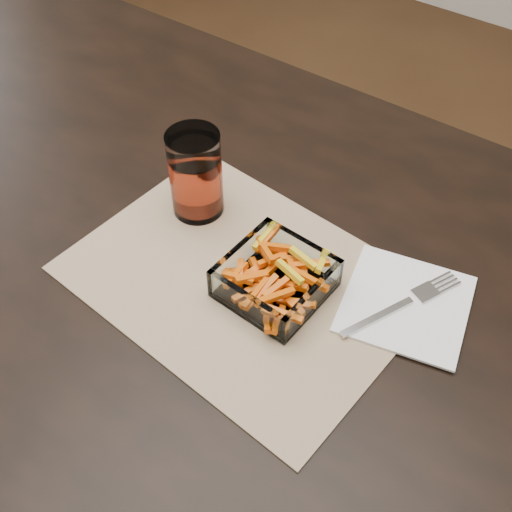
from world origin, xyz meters
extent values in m
plane|color=#331E0F|center=(0.00, 0.00, 0.00)|extent=(4.50, 4.50, 0.00)
cube|color=black|center=(0.00, 0.00, 0.73)|extent=(1.60, 0.90, 0.03)
cylinder|color=black|center=(-0.72, 0.37, 0.36)|extent=(0.06, 0.06, 0.72)
cube|color=tan|center=(0.14, -0.03, 0.75)|extent=(0.48, 0.37, 0.00)
cube|color=white|center=(0.19, -0.02, 0.76)|extent=(0.13, 0.13, 0.01)
cube|color=white|center=(0.19, 0.03, 0.78)|extent=(0.13, 0.02, 0.05)
cube|color=white|center=(0.18, -0.08, 0.78)|extent=(0.13, 0.02, 0.05)
cube|color=white|center=(0.13, -0.02, 0.78)|extent=(0.02, 0.13, 0.05)
cube|color=white|center=(0.25, -0.03, 0.78)|extent=(0.02, 0.13, 0.05)
cylinder|color=white|center=(0.00, 0.04, 0.82)|extent=(0.08, 0.08, 0.13)
cylinder|color=#B23019|center=(0.00, 0.04, 0.81)|extent=(0.07, 0.07, 0.09)
cube|color=white|center=(0.34, 0.05, 0.76)|extent=(0.19, 0.19, 0.00)
cube|color=silver|center=(0.32, 0.01, 0.76)|extent=(0.06, 0.11, 0.00)
cube|color=silver|center=(0.35, 0.08, 0.76)|extent=(0.04, 0.04, 0.00)
cube|color=silver|center=(0.36, 0.12, 0.76)|extent=(0.02, 0.03, 0.00)
cube|color=silver|center=(0.36, 0.12, 0.76)|extent=(0.02, 0.03, 0.00)
cube|color=silver|center=(0.37, 0.11, 0.76)|extent=(0.02, 0.03, 0.00)
cube|color=silver|center=(0.38, 0.11, 0.76)|extent=(0.02, 0.03, 0.00)
camera|label=1|loc=(0.47, -0.48, 1.43)|focal=45.00mm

